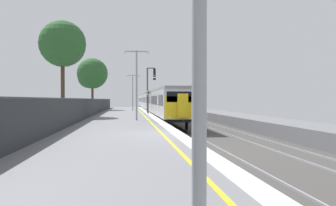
{
  "coord_description": "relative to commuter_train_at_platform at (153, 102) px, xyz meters",
  "views": [
    {
      "loc": [
        -1.93,
        -15.65,
        1.63
      ],
      "look_at": [
        1.36,
        11.85,
        1.33
      ],
      "focal_mm": 35.52,
      "sensor_mm": 36.0,
      "label": 1
    }
  ],
  "objects": [
    {
      "name": "signal_gantry",
      "position": [
        -1.49,
        -15.05,
        2.12
      ],
      "size": [
        1.1,
        0.24,
        5.45
      ],
      "color": "#47474C",
      "rests_on": "ground"
    },
    {
      "name": "platform_back_fence",
      "position": [
        -7.55,
        -39.24,
        -0.37
      ],
      "size": [
        0.07,
        99.0,
        1.71
      ],
      "color": "#282B2D",
      "rests_on": "ground"
    },
    {
      "name": "ground",
      "position": [
        0.54,
        -39.24,
        -1.88
      ],
      "size": [
        17.4,
        110.0,
        1.21
      ],
      "color": "slate"
    },
    {
      "name": "background_tree_left",
      "position": [
        -9.77,
        -1.74,
        4.27
      ],
      "size": [
        4.79,
        4.79,
        8.1
      ],
      "color": "#473323",
      "rests_on": "ground"
    },
    {
      "name": "platform_lamp_far",
      "position": [
        -3.38,
        -5.89,
        1.86
      ],
      "size": [
        2.0,
        0.2,
        5.25
      ],
      "color": "#93999E",
      "rests_on": "ground"
    },
    {
      "name": "speed_limit_sign",
      "position": [
        -1.85,
        -18.72,
        0.44
      ],
      "size": [
        0.59,
        0.08,
        2.67
      ],
      "color": "#59595B",
      "rests_on": "ground"
    },
    {
      "name": "platform_lamp_mid",
      "position": [
        -3.38,
        -28.89,
        1.97
      ],
      "size": [
        2.0,
        0.2,
        5.47
      ],
      "color": "#93999E",
      "rests_on": "ground"
    },
    {
      "name": "background_tree_centre",
      "position": [
        -10.41,
        -21.62,
        5.62
      ],
      "size": [
        4.51,
        4.51,
        9.32
      ],
      "color": "#473323",
      "rests_on": "ground"
    },
    {
      "name": "commuter_train_at_platform",
      "position": [
        0.0,
        0.0,
        0.0
      ],
      "size": [
        2.83,
        61.25,
        3.81
      ],
      "color": "#B7B7BC",
      "rests_on": "ground"
    }
  ]
}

